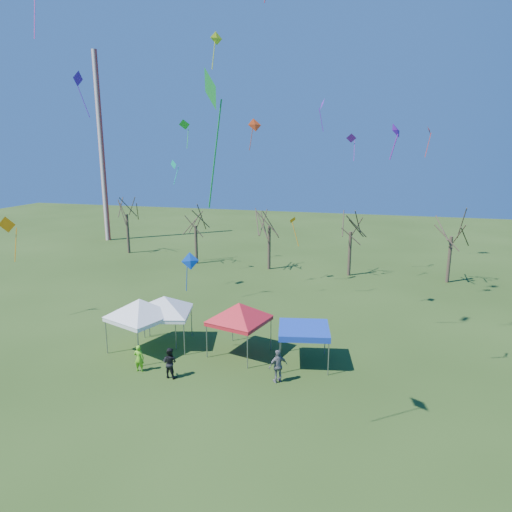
{
  "coord_description": "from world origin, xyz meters",
  "views": [
    {
      "loc": [
        8.59,
        -21.45,
        12.5
      ],
      "look_at": [
        1.98,
        3.0,
        6.54
      ],
      "focal_mm": 32.0,
      "sensor_mm": 36.0,
      "label": 1
    }
  ],
  "objects_px": {
    "tree_2": "(269,210)",
    "tree_4": "(453,220)",
    "person_green": "(139,358)",
    "tent_blue": "(304,330)",
    "tree_1": "(195,212)",
    "person_dark": "(170,363)",
    "tree_0": "(126,200)",
    "tent_white_west": "(139,303)",
    "tent_red": "(239,306)",
    "tent_white_mid": "(164,300)",
    "radio_mast": "(101,149)",
    "tree_3": "(351,216)",
    "person_grey": "(278,366)"
  },
  "relations": [
    {
      "from": "tree_3",
      "to": "tree_4",
      "type": "xyz_separation_m",
      "value": [
        9.32,
        -0.04,
        -0.02
      ]
    },
    {
      "from": "tree_1",
      "to": "tent_red",
      "type": "bearing_deg",
      "value": -61.23
    },
    {
      "from": "tree_0",
      "to": "person_green",
      "type": "height_order",
      "value": "tree_0"
    },
    {
      "from": "person_green",
      "to": "tree_1",
      "type": "bearing_deg",
      "value": -82.21
    },
    {
      "from": "tree_2",
      "to": "person_green",
      "type": "bearing_deg",
      "value": -94.27
    },
    {
      "from": "tree_2",
      "to": "tent_red",
      "type": "relative_size",
      "value": 1.93
    },
    {
      "from": "tree_2",
      "to": "tent_blue",
      "type": "bearing_deg",
      "value": -71.15
    },
    {
      "from": "tree_3",
      "to": "person_green",
      "type": "height_order",
      "value": "tree_3"
    },
    {
      "from": "radio_mast",
      "to": "tent_red",
      "type": "relative_size",
      "value": 5.89
    },
    {
      "from": "tent_white_mid",
      "to": "person_dark",
      "type": "height_order",
      "value": "tent_white_mid"
    },
    {
      "from": "tree_1",
      "to": "person_dark",
      "type": "xyz_separation_m",
      "value": [
        8.6,
        -24.78,
        -4.91
      ]
    },
    {
      "from": "tent_red",
      "to": "person_grey",
      "type": "distance_m",
      "value": 4.74
    },
    {
      "from": "tree_3",
      "to": "person_dark",
      "type": "xyz_separation_m",
      "value": [
        -8.2,
        -24.18,
        -5.2
      ]
    },
    {
      "from": "tree_2",
      "to": "tree_4",
      "type": "bearing_deg",
      "value": -1.22
    },
    {
      "from": "tent_white_west",
      "to": "person_green",
      "type": "xyz_separation_m",
      "value": [
        1.19,
        -2.47,
        -2.44
      ]
    },
    {
      "from": "tree_0",
      "to": "tent_white_west",
      "type": "bearing_deg",
      "value": -58.1
    },
    {
      "from": "tree_2",
      "to": "person_green",
      "type": "distance_m",
      "value": 25.0
    },
    {
      "from": "tree_2",
      "to": "tree_3",
      "type": "height_order",
      "value": "tree_2"
    },
    {
      "from": "tree_4",
      "to": "tent_white_mid",
      "type": "bearing_deg",
      "value": -134.13
    },
    {
      "from": "tree_1",
      "to": "tent_white_west",
      "type": "bearing_deg",
      "value": -76.3
    },
    {
      "from": "tent_red",
      "to": "person_dark",
      "type": "distance_m",
      "value": 5.34
    },
    {
      "from": "tree_0",
      "to": "tent_white_mid",
      "type": "height_order",
      "value": "tree_0"
    },
    {
      "from": "tent_blue",
      "to": "person_green",
      "type": "relative_size",
      "value": 2.14
    },
    {
      "from": "tree_4",
      "to": "tent_blue",
      "type": "height_order",
      "value": "tree_4"
    },
    {
      "from": "radio_mast",
      "to": "tree_4",
      "type": "relative_size",
      "value": 3.17
    },
    {
      "from": "tree_4",
      "to": "person_grey",
      "type": "xyz_separation_m",
      "value": [
        -11.56,
        -23.09,
        -5.11
      ]
    },
    {
      "from": "tent_white_mid",
      "to": "tent_red",
      "type": "relative_size",
      "value": 1.0
    },
    {
      "from": "tent_white_mid",
      "to": "person_grey",
      "type": "distance_m",
      "value": 8.84
    },
    {
      "from": "tree_1",
      "to": "tent_blue",
      "type": "relative_size",
      "value": 2.21
    },
    {
      "from": "tree_1",
      "to": "person_green",
      "type": "height_order",
      "value": "tree_1"
    },
    {
      "from": "tree_4",
      "to": "person_green",
      "type": "relative_size",
      "value": 4.94
    },
    {
      "from": "tree_3",
      "to": "person_grey",
      "type": "xyz_separation_m",
      "value": [
        -2.24,
        -23.13,
        -5.13
      ]
    },
    {
      "from": "radio_mast",
      "to": "tree_3",
      "type": "bearing_deg",
      "value": -16.31
    },
    {
      "from": "tree_2",
      "to": "person_green",
      "type": "relative_size",
      "value": 5.13
    },
    {
      "from": "tree_1",
      "to": "person_grey",
      "type": "bearing_deg",
      "value": -58.48
    },
    {
      "from": "tree_3",
      "to": "person_dark",
      "type": "distance_m",
      "value": 26.06
    },
    {
      "from": "tent_white_mid",
      "to": "person_dark",
      "type": "distance_m",
      "value": 4.96
    },
    {
      "from": "radio_mast",
      "to": "person_dark",
      "type": "xyz_separation_m",
      "value": [
        25.83,
        -34.13,
        -11.62
      ]
    },
    {
      "from": "tent_white_mid",
      "to": "person_dark",
      "type": "relative_size",
      "value": 2.43
    },
    {
      "from": "tree_4",
      "to": "tree_3",
      "type": "bearing_deg",
      "value": 179.74
    },
    {
      "from": "tent_red",
      "to": "person_dark",
      "type": "xyz_separation_m",
      "value": [
        -2.86,
        -3.91,
        -2.25
      ]
    },
    {
      "from": "tent_white_west",
      "to": "tent_white_mid",
      "type": "distance_m",
      "value": 1.63
    },
    {
      "from": "tree_2",
      "to": "tree_4",
      "type": "xyz_separation_m",
      "value": [
        17.72,
        -0.38,
        -0.23
      ]
    },
    {
      "from": "tree_0",
      "to": "tent_white_west",
      "type": "relative_size",
      "value": 1.98
    },
    {
      "from": "person_grey",
      "to": "tree_2",
      "type": "bearing_deg",
      "value": -113.62
    },
    {
      "from": "tree_4",
      "to": "tent_red",
      "type": "bearing_deg",
      "value": -125.93
    },
    {
      "from": "tent_white_west",
      "to": "tent_red",
      "type": "distance_m",
      "value": 6.2
    },
    {
      "from": "radio_mast",
      "to": "tree_0",
      "type": "bearing_deg",
      "value": -42.77
    },
    {
      "from": "person_green",
      "to": "tent_blue",
      "type": "bearing_deg",
      "value": -166.24
    },
    {
      "from": "tent_white_mid",
      "to": "tent_red",
      "type": "height_order",
      "value": "tent_white_mid"
    }
  ]
}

